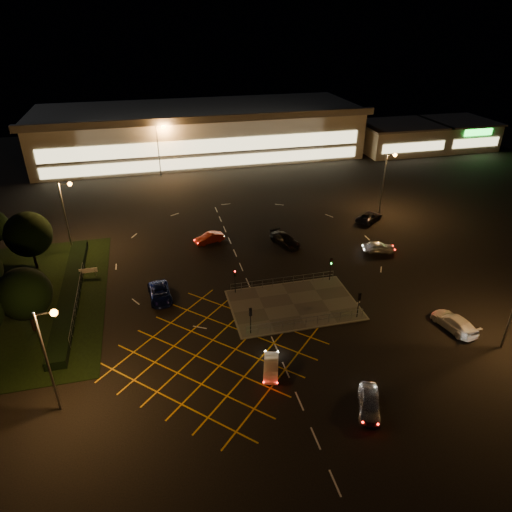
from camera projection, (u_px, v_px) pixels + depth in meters
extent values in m
plane|color=black|center=(272.00, 298.00, 53.56)|extent=(180.00, 180.00, 0.00)
cube|color=#4C4944|center=(294.00, 305.00, 52.24)|extent=(14.00, 9.00, 0.12)
cube|color=black|center=(26.00, 302.00, 52.79)|extent=(18.00, 30.00, 0.08)
cube|color=black|center=(70.00, 293.00, 53.62)|extent=(2.00, 26.00, 1.00)
cube|color=beige|center=(200.00, 132.00, 104.05)|extent=(70.00, 25.00, 10.00)
cube|color=slate|center=(198.00, 109.00, 101.57)|extent=(72.00, 26.50, 0.60)
cube|color=#FFEAA5|center=(208.00, 147.00, 93.35)|extent=(66.00, 0.20, 3.00)
cube|color=#FFEAA5|center=(208.00, 162.00, 94.88)|extent=(66.00, 0.20, 2.20)
cube|color=beige|center=(398.00, 138.00, 107.82)|extent=(18.00, 14.00, 6.00)
cube|color=slate|center=(400.00, 124.00, 106.32)|extent=(18.80, 14.80, 0.40)
cube|color=#FFEAA5|center=(414.00, 147.00, 102.00)|extent=(15.30, 0.20, 2.00)
cube|color=beige|center=(457.00, 134.00, 111.17)|extent=(14.00, 14.00, 6.00)
cube|color=slate|center=(460.00, 121.00, 109.67)|extent=(14.80, 14.80, 0.40)
cube|color=#FFEAA5|center=(476.00, 143.00, 105.35)|extent=(11.90, 0.20, 2.00)
cube|color=#19E533|center=(479.00, 132.00, 104.12)|extent=(7.00, 0.30, 1.40)
cylinder|color=slate|center=(48.00, 364.00, 36.32)|extent=(0.20, 0.20, 10.00)
cylinder|color=slate|center=(44.00, 314.00, 34.17)|extent=(1.40, 0.12, 0.12)
sphere|color=orange|center=(54.00, 313.00, 34.35)|extent=(0.56, 0.56, 0.56)
cylinder|color=slate|center=(66.00, 218.00, 61.49)|extent=(0.20, 0.20, 10.00)
cylinder|color=slate|center=(64.00, 184.00, 59.35)|extent=(1.40, 0.12, 0.12)
sphere|color=orange|center=(70.00, 184.00, 59.52)|extent=(0.56, 0.56, 0.56)
cylinder|color=slate|center=(383.00, 185.00, 73.26)|extent=(0.20, 0.20, 10.00)
cylinder|color=slate|center=(391.00, 155.00, 71.11)|extent=(1.40, 0.12, 0.12)
sphere|color=orange|center=(395.00, 155.00, 71.28)|extent=(0.56, 0.56, 0.56)
cylinder|color=slate|center=(159.00, 152.00, 90.02)|extent=(0.20, 0.20, 10.00)
cylinder|color=slate|center=(160.00, 127.00, 87.87)|extent=(1.40, 0.12, 0.12)
sphere|color=orange|center=(163.00, 127.00, 88.04)|extent=(0.56, 0.56, 0.56)
cylinder|color=slate|center=(343.00, 137.00, 100.10)|extent=(0.20, 0.20, 10.00)
cylinder|color=slate|center=(348.00, 115.00, 97.95)|extent=(1.40, 0.12, 0.12)
sphere|color=orange|center=(351.00, 115.00, 98.12)|extent=(0.56, 0.56, 0.56)
cylinder|color=black|center=(251.00, 322.00, 46.83)|extent=(0.10, 0.10, 3.00)
cube|color=black|center=(250.00, 312.00, 46.25)|extent=(0.28, 0.18, 0.90)
sphere|color=#19FF33|center=(250.00, 311.00, 46.36)|extent=(0.16, 0.16, 0.16)
cylinder|color=black|center=(358.00, 306.00, 49.34)|extent=(0.10, 0.10, 3.00)
cube|color=black|center=(360.00, 296.00, 48.77)|extent=(0.28, 0.18, 0.90)
sphere|color=#19FF33|center=(359.00, 296.00, 48.88)|extent=(0.16, 0.16, 0.16)
cylinder|color=black|center=(235.00, 282.00, 53.65)|extent=(0.10, 0.10, 3.00)
cube|color=black|center=(235.00, 273.00, 53.08)|extent=(0.28, 0.18, 0.90)
sphere|color=#FF0C0C|center=(235.00, 274.00, 52.97)|extent=(0.16, 0.16, 0.16)
cylinder|color=black|center=(330.00, 269.00, 56.17)|extent=(0.10, 0.10, 3.00)
cube|color=black|center=(331.00, 261.00, 55.59)|extent=(0.28, 0.18, 0.90)
sphere|color=#19FF33|center=(332.00, 262.00, 55.48)|extent=(0.16, 0.16, 0.16)
cylinder|color=black|center=(35.00, 259.00, 58.94)|extent=(0.36, 0.36, 2.88)
sphere|color=black|center=(28.00, 234.00, 57.26)|extent=(5.76, 5.76, 5.76)
cylinder|color=black|center=(32.00, 320.00, 47.47)|extent=(0.36, 0.36, 2.70)
sphere|color=black|center=(24.00, 294.00, 45.89)|extent=(5.40, 5.40, 5.40)
imported|color=#B9BBC1|center=(369.00, 403.00, 38.29)|extent=(3.45, 4.84, 1.53)
imported|color=white|center=(271.00, 367.00, 42.35)|extent=(2.37, 4.01, 1.25)
imported|color=#0D1750|center=(160.00, 293.00, 53.09)|extent=(2.80, 5.42, 1.46)
imported|color=black|center=(285.00, 240.00, 65.29)|extent=(4.00, 5.75, 1.55)
imported|color=silver|center=(379.00, 247.00, 63.36)|extent=(4.70, 2.90, 1.49)
imported|color=#9F210B|center=(209.00, 238.00, 65.89)|extent=(4.59, 2.77, 1.43)
imported|color=black|center=(369.00, 217.00, 72.51)|extent=(5.67, 5.06, 1.46)
imported|color=silver|center=(454.00, 322.00, 48.09)|extent=(3.16, 5.71, 1.57)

